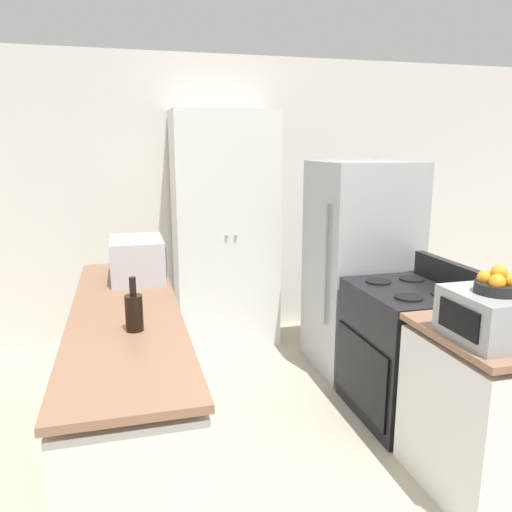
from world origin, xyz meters
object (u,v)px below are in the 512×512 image
(microwave, at_px, (137,259))
(toaster_oven, at_px, (488,316))
(pantry_cabinet, at_px, (225,230))
(refrigerator, at_px, (360,267))
(wine_bottle, at_px, (134,311))
(fruit_bowl, at_px, (498,283))
(stove, at_px, (406,351))

(microwave, relative_size, toaster_oven, 1.18)
(pantry_cabinet, xyz_separation_m, refrigerator, (0.94, -0.82, -0.21))
(refrigerator, relative_size, microwave, 3.50)
(wine_bottle, bearing_deg, refrigerator, 31.85)
(refrigerator, relative_size, toaster_oven, 4.13)
(toaster_oven, height_order, fruit_bowl, fruit_bowl)
(microwave, height_order, fruit_bowl, fruit_bowl)
(pantry_cabinet, height_order, fruit_bowl, pantry_cabinet)
(stove, height_order, refrigerator, refrigerator)
(microwave, bearing_deg, stove, -22.23)
(microwave, bearing_deg, toaster_oven, -44.89)
(pantry_cabinet, distance_m, toaster_oven, 2.61)
(stove, distance_m, microwave, 1.93)
(stove, distance_m, toaster_oven, 1.04)
(pantry_cabinet, distance_m, microwave, 1.23)
(pantry_cabinet, relative_size, wine_bottle, 7.55)
(pantry_cabinet, height_order, toaster_oven, pantry_cabinet)
(pantry_cabinet, bearing_deg, refrigerator, -41.25)
(fruit_bowl, bearing_deg, pantry_cabinet, 107.45)
(toaster_oven, bearing_deg, pantry_cabinet, 107.11)
(pantry_cabinet, xyz_separation_m, toaster_oven, (0.77, -2.49, -0.04))
(wine_bottle, relative_size, toaster_oven, 0.68)
(stove, bearing_deg, pantry_cabinet, 118.93)
(stove, bearing_deg, toaster_oven, -98.53)
(stove, distance_m, fruit_bowl, 1.14)
(stove, height_order, fruit_bowl, fruit_bowl)
(microwave, xyz_separation_m, wine_bottle, (-0.05, -1.01, -0.04))
(stove, relative_size, microwave, 2.18)
(refrigerator, bearing_deg, pantry_cabinet, 138.75)
(stove, distance_m, refrigerator, 0.89)
(stove, xyz_separation_m, toaster_oven, (-0.13, -0.87, 0.55))
(refrigerator, xyz_separation_m, fruit_bowl, (-0.15, -1.68, 0.33))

